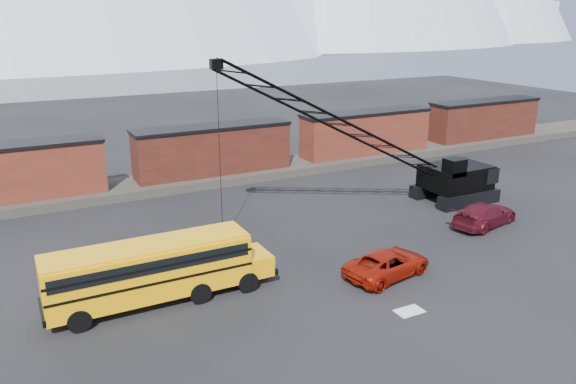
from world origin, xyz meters
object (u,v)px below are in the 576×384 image
school_bus (156,269)px  red_pickup (388,264)px  maroon_suv (485,214)px  crawler_crane (366,137)px

school_bus → red_pickup: size_ratio=2.19×
red_pickup → maroon_suv: (10.69, 3.24, 0.07)m
school_bus → maroon_suv: 22.80m
red_pickup → school_bus: bearing=64.6°
red_pickup → crawler_crane: size_ratio=0.24×
crawler_crane → maroon_suv: bearing=-40.9°
red_pickup → crawler_crane: 10.98m
school_bus → crawler_crane: (16.49, 5.67, 4.01)m
red_pickup → crawler_crane: crawler_crane is taller
school_bus → maroon_suv: bearing=0.6°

